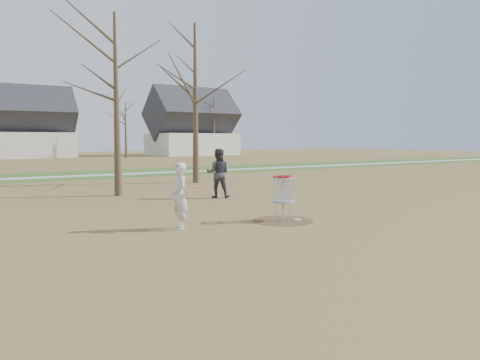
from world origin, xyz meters
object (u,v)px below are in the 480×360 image
player_throwing (218,173)px  disc_golf_basket (283,189)px  player_standing (180,196)px  disc_grounded (297,219)px

player_throwing → disc_golf_basket: size_ratio=1.47×
player_standing → disc_grounded: 3.63m
player_standing → player_throwing: 6.69m
player_throwing → disc_golf_basket: player_throwing is taller
disc_golf_basket → player_throwing: bearing=78.3°
player_standing → disc_grounded: (3.47, -0.63, -0.85)m
disc_grounded → disc_golf_basket: 1.00m
player_throwing → disc_golf_basket: 5.80m
player_standing → disc_grounded: size_ratio=7.95×
player_throwing → player_standing: bearing=85.2°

